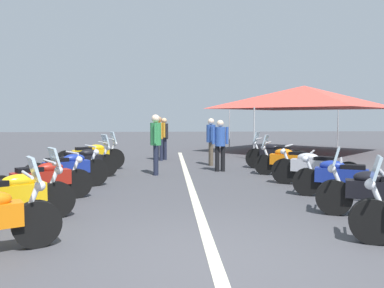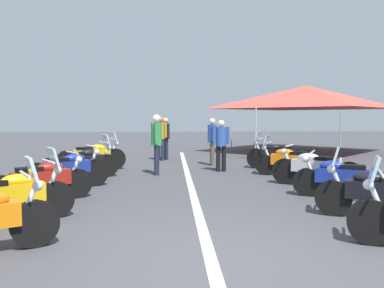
% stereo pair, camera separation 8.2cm
% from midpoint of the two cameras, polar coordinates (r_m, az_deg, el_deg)
% --- Properties ---
extents(ground_plane, '(80.00, 80.00, 0.00)m').
position_cam_midpoint_polar(ground_plane, '(4.77, 3.40, -17.02)').
color(ground_plane, '#424247').
extents(lane_centre_stripe, '(18.21, 0.16, 0.01)m').
position_cam_midpoint_polar(lane_centre_stripe, '(9.46, 0.10, -6.37)').
color(lane_centre_stripe, beige).
rests_on(lane_centre_stripe, ground_plane).
extents(motorcycle_left_row_1, '(1.30, 1.88, 1.20)m').
position_cam_midpoint_polar(motorcycle_left_row_1, '(6.79, -25.20, -6.95)').
color(motorcycle_left_row_1, black).
rests_on(motorcycle_left_row_1, ground_plane).
extents(motorcycle_left_row_2, '(1.33, 1.79, 0.99)m').
position_cam_midpoint_polar(motorcycle_left_row_2, '(8.28, -20.97, -5.00)').
color(motorcycle_left_row_2, black).
rests_on(motorcycle_left_row_2, ground_plane).
extents(motorcycle_left_row_3, '(1.27, 1.80, 1.02)m').
position_cam_midpoint_polar(motorcycle_left_row_3, '(9.61, -17.63, -3.59)').
color(motorcycle_left_row_3, black).
rests_on(motorcycle_left_row_3, ground_plane).
extents(motorcycle_left_row_4, '(1.17, 1.83, 1.21)m').
position_cam_midpoint_polar(motorcycle_left_row_4, '(11.08, -15.43, -2.55)').
color(motorcycle_left_row_4, black).
rests_on(motorcycle_left_row_4, ground_plane).
extents(motorcycle_left_row_5, '(1.06, 2.06, 1.23)m').
position_cam_midpoint_polar(motorcycle_left_row_5, '(12.69, -14.26, -1.67)').
color(motorcycle_left_row_5, black).
rests_on(motorcycle_left_row_5, ground_plane).
extents(motorcycle_right_row_1, '(1.05, 1.97, 1.20)m').
position_cam_midpoint_polar(motorcycle_right_row_1, '(7.20, 26.14, -6.38)').
color(motorcycle_right_row_1, black).
rests_on(motorcycle_right_row_1, ground_plane).
extents(motorcycle_right_row_2, '(1.05, 1.84, 0.98)m').
position_cam_midpoint_polar(motorcycle_right_row_2, '(8.70, 21.31, -4.62)').
color(motorcycle_right_row_2, black).
rests_on(motorcycle_right_row_2, ground_plane).
extents(motorcycle_right_row_3, '(1.30, 1.91, 1.01)m').
position_cam_midpoint_polar(motorcycle_right_row_3, '(9.96, 17.94, -3.37)').
color(motorcycle_right_row_3, black).
rests_on(motorcycle_right_row_3, ground_plane).
extents(motorcycle_right_row_4, '(1.13, 1.90, 1.19)m').
position_cam_midpoint_polar(motorcycle_right_row_4, '(11.46, 14.43, -2.39)').
color(motorcycle_right_row_4, black).
rests_on(motorcycle_right_row_4, ground_plane).
extents(motorcycle_right_row_5, '(1.14, 1.84, 1.23)m').
position_cam_midpoint_polar(motorcycle_right_row_5, '(12.80, 12.55, -1.60)').
color(motorcycle_right_row_5, black).
rests_on(motorcycle_right_row_5, ground_plane).
extents(bystander_0, '(0.32, 0.49, 1.72)m').
position_cam_midpoint_polar(bystander_0, '(15.14, -4.51, 1.36)').
color(bystander_0, '#1E2338').
rests_on(bystander_0, ground_plane).
extents(bystander_1, '(0.50, 0.32, 1.67)m').
position_cam_midpoint_polar(bystander_1, '(15.48, -3.76, 1.31)').
color(bystander_1, '#1E2338').
rests_on(bystander_1, ground_plane).
extents(bystander_2, '(0.53, 0.32, 1.66)m').
position_cam_midpoint_polar(bystander_2, '(13.56, 3.17, 0.90)').
color(bystander_2, brown).
rests_on(bystander_2, ground_plane).
extents(bystander_3, '(0.32, 0.53, 1.61)m').
position_cam_midpoint_polar(bystander_3, '(12.10, 4.51, 0.37)').
color(bystander_3, black).
rests_on(bystander_3, ground_plane).
extents(bystander_4, '(0.53, 0.32, 1.78)m').
position_cam_midpoint_polar(bystander_4, '(11.38, -5.06, 0.68)').
color(bystander_4, '#1E2338').
rests_on(bystander_4, ground_plane).
extents(event_tent, '(6.90, 6.90, 3.20)m').
position_cam_midpoint_polar(event_tent, '(19.38, 16.62, 6.64)').
color(event_tent, '#E54C3F').
rests_on(event_tent, ground_plane).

